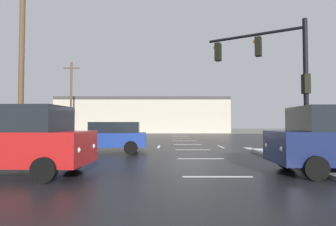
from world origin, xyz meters
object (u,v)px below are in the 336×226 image
utility_pole_distant (72,97)px  sedan_white (35,134)px  traffic_signal_mast (277,67)px  sedan_silver (23,131)px  sedan_blue (106,136)px  suv_red (7,139)px  utility_pole_mid (22,45)px

utility_pole_distant → sedan_white: bearing=-76.7°
traffic_signal_mast → sedan_silver: size_ratio=1.34×
traffic_signal_mast → sedan_blue: 9.17m
sedan_silver → utility_pole_distant: utility_pole_distant is taller
suv_red → utility_pole_mid: 8.42m
sedan_white → utility_pole_distant: size_ratio=0.47×
sedan_silver → suv_red: suv_red is taller
sedan_white → utility_pole_distant: bearing=99.4°
traffic_signal_mast → utility_pole_distant: utility_pole_distant is taller
sedan_white → sedan_silver: bearing=118.5°
utility_pole_mid → traffic_signal_mast: bearing=-5.6°
sedan_blue → sedan_white: bearing=-34.5°
utility_pole_distant → utility_pole_mid: bearing=-76.8°
sedan_silver → sedan_blue: size_ratio=1.01×
utility_pole_distant → sedan_silver: bearing=-87.3°
traffic_signal_mast → utility_pole_mid: utility_pole_mid is taller
sedan_white → suv_red: 9.95m
sedan_silver → utility_pole_distant: 14.40m
sedan_blue → utility_pole_distant: 25.73m
traffic_signal_mast → suv_red: 11.66m
utility_pole_distant → traffic_signal_mast: bearing=-53.0°
traffic_signal_mast → utility_pole_mid: 13.10m
sedan_silver → sedan_blue: bearing=-40.4°
sedan_white → sedan_blue: same height
suv_red → utility_pole_distant: bearing=108.8°
sedan_blue → utility_pole_mid: bearing=-6.2°
sedan_blue → suv_red: 6.39m
traffic_signal_mast → sedan_blue: size_ratio=1.35×
traffic_signal_mast → sedan_white: size_ratio=1.35×
traffic_signal_mast → sedan_white: (-13.58, 4.13, -3.41)m
utility_pole_mid → suv_red: bearing=-64.9°
suv_red → sedan_blue: bearing=79.1°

